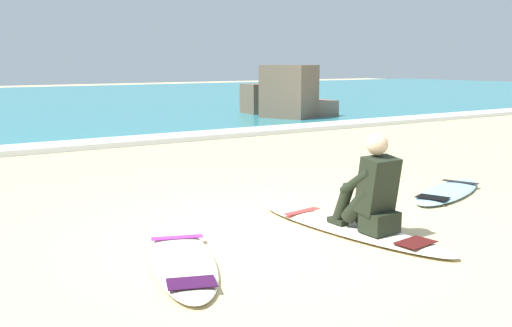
{
  "coord_description": "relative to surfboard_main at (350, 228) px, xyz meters",
  "views": [
    {
      "loc": [
        -3.24,
        -4.58,
        1.68
      ],
      "look_at": [
        0.33,
        0.83,
        0.55
      ],
      "focal_mm": 41.03,
      "sensor_mm": 36.0,
      "label": 1
    }
  ],
  "objects": [
    {
      "name": "surfboard_main",
      "position": [
        0.0,
        0.0,
        0.0
      ],
      "size": [
        0.8,
        2.47,
        0.08
      ],
      "color": "#EFE5C6",
      "rests_on": "ground"
    },
    {
      "name": "surfboard_spare_far",
      "position": [
        2.2,
        0.55,
        0.0
      ],
      "size": [
        1.93,
        1.15,
        0.08
      ],
      "color": "#9ED1E5",
      "rests_on": "ground"
    },
    {
      "name": "rock_outcrop_distant",
      "position": [
        6.74,
        10.3,
        0.52
      ],
      "size": [
        3.25,
        4.17,
        1.59
      ],
      "color": "brown",
      "rests_on": "ground"
    },
    {
      "name": "ground_plane",
      "position": [
        -0.67,
        0.37,
        -0.04
      ],
      "size": [
        80.0,
        80.0,
        0.0
      ],
      "primitive_type": "plane",
      "color": "#CCB584"
    },
    {
      "name": "breaking_foam",
      "position": [
        -0.67,
        7.29,
        0.02
      ],
      "size": [
        80.0,
        0.9,
        0.11
      ],
      "primitive_type": "cube",
      "color": "white",
      "rests_on": "ground"
    },
    {
      "name": "surfboard_spare_near",
      "position": [
        -1.83,
        0.05,
        0.0
      ],
      "size": [
        1.17,
        1.98,
        0.08
      ],
      "color": "#EFE5C6",
      "rests_on": "ground"
    },
    {
      "name": "surfer_seated",
      "position": [
        0.04,
        -0.25,
        0.4
      ],
      "size": [
        0.37,
        0.7,
        0.95
      ],
      "color": "black",
      "rests_on": "surfboard_main"
    }
  ]
}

